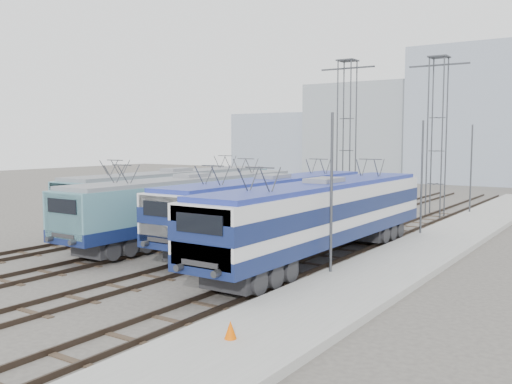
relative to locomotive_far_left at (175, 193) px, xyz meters
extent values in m
plane|color=#514C47|center=(6.75, -9.34, -2.27)|extent=(160.00, 160.00, 0.00)
cube|color=#9E9E99|center=(16.95, -1.34, -2.12)|extent=(4.00, 70.00, 0.30)
cube|color=#121E4D|center=(0.00, 0.22, -0.88)|extent=(2.89, 18.26, 0.61)
cube|color=teal|center=(0.00, 0.22, 0.34)|extent=(2.84, 18.26, 1.83)
cube|color=teal|center=(0.00, -8.55, 0.16)|extent=(2.61, 0.71, 2.07)
cube|color=slate|center=(0.00, 0.22, 1.36)|extent=(2.61, 17.53, 0.20)
cube|color=#262628|center=(0.00, -5.86, -1.64)|extent=(2.13, 3.65, 0.68)
cube|color=#262628|center=(0.00, 6.31, -1.64)|extent=(2.13, 3.65, 0.68)
cube|color=#121E4D|center=(4.50, -3.46, -0.89)|extent=(2.87, 18.11, 0.60)
cube|color=teal|center=(4.50, -3.46, 0.32)|extent=(2.82, 18.11, 1.81)
cube|color=teal|center=(4.50, -12.16, 0.14)|extent=(2.59, 0.70, 2.05)
cube|color=slate|center=(4.50, -3.46, 1.33)|extent=(2.59, 17.39, 0.20)
cube|color=#262628|center=(4.50, -9.50, -1.64)|extent=(2.11, 3.62, 0.68)
cube|color=#262628|center=(4.50, 2.58, -1.64)|extent=(2.11, 3.62, 0.68)
cube|color=#121E4D|center=(9.00, -1.83, -0.88)|extent=(2.88, 18.18, 0.61)
cube|color=silver|center=(9.00, -1.83, 0.33)|extent=(2.83, 18.18, 1.82)
cube|color=#121E4D|center=(9.00, -1.83, 0.28)|extent=(2.87, 18.20, 0.71)
cube|color=silver|center=(9.00, -10.56, 0.15)|extent=(2.60, 0.71, 2.06)
cube|color=navy|center=(9.00, -1.83, 1.34)|extent=(2.60, 17.45, 0.20)
cube|color=#262628|center=(9.00, -7.89, -1.64)|extent=(2.12, 3.64, 0.68)
cube|color=#262628|center=(9.00, 4.23, -1.64)|extent=(2.12, 3.64, 0.68)
cube|color=#121E4D|center=(13.50, -4.37, -0.84)|extent=(2.97, 18.78, 0.63)
cube|color=silver|center=(13.50, -4.37, 0.41)|extent=(2.92, 18.78, 1.88)
cube|color=#121E4D|center=(13.50, -4.37, 0.36)|extent=(2.96, 18.80, 0.73)
cube|color=silver|center=(13.50, -13.39, 0.22)|extent=(2.69, 0.73, 2.13)
cube|color=navy|center=(13.50, -4.37, 1.45)|extent=(2.69, 18.03, 0.21)
cube|color=#262628|center=(13.50, -10.63, -1.62)|extent=(2.19, 3.76, 0.70)
cube|color=#262628|center=(13.50, 1.89, -1.62)|extent=(2.19, 3.76, 0.70)
cylinder|color=#3F4247|center=(6.20, 12.11, 3.73)|extent=(0.10, 0.10, 12.00)
cylinder|color=#3F4247|center=(7.30, 12.11, 3.73)|extent=(0.10, 0.10, 12.00)
cylinder|color=#3F4247|center=(6.20, 13.21, 3.73)|extent=(0.10, 0.10, 12.00)
cylinder|color=#3F4247|center=(7.30, 13.21, 3.73)|extent=(0.10, 0.10, 12.00)
cube|color=#3F4247|center=(6.75, 12.66, 9.13)|extent=(4.50, 0.12, 0.12)
cylinder|color=#3F4247|center=(12.70, 14.11, 3.73)|extent=(0.10, 0.10, 12.00)
cylinder|color=#3F4247|center=(13.80, 14.11, 3.73)|extent=(0.10, 0.10, 12.00)
cylinder|color=#3F4247|center=(12.70, 15.21, 3.73)|extent=(0.10, 0.10, 12.00)
cylinder|color=#3F4247|center=(13.80, 15.21, 3.73)|extent=(0.10, 0.10, 12.00)
cube|color=#3F4247|center=(13.25, 14.66, 9.13)|extent=(4.50, 0.12, 0.12)
cylinder|color=#3F4247|center=(15.35, -7.34, 1.23)|extent=(0.12, 0.12, 7.00)
cylinder|color=#3F4247|center=(15.35, 4.66, 1.23)|extent=(0.12, 0.12, 7.00)
cylinder|color=#3F4247|center=(15.35, 16.66, 1.23)|extent=(0.12, 0.12, 7.00)
cone|color=#EE5800|center=(16.67, -16.28, -1.71)|extent=(0.35, 0.35, 0.52)
cube|color=#8C949C|center=(-7.25, 52.66, 4.73)|extent=(18.00, 12.00, 14.00)
cube|color=#8E9AAC|center=(10.75, 52.66, 6.73)|extent=(22.00, 14.00, 18.00)
cube|color=#8E9AAC|center=(-23.25, 52.66, 2.73)|extent=(14.00, 10.00, 10.00)
camera|label=1|loc=(25.93, -28.82, 3.63)|focal=40.00mm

